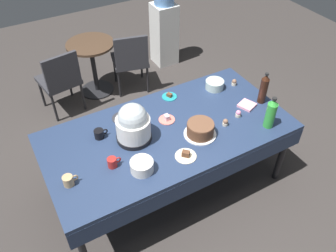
% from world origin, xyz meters
% --- Properties ---
extents(ground, '(9.00, 9.00, 0.00)m').
position_xyz_m(ground, '(0.00, 0.00, 0.00)').
color(ground, '#383330').
extents(potluck_table, '(2.20, 1.10, 0.75)m').
position_xyz_m(potluck_table, '(0.00, 0.00, 0.69)').
color(potluck_table, navy).
rests_on(potluck_table, ground).
extents(frosted_layer_cake, '(0.29, 0.29, 0.13)m').
position_xyz_m(frosted_layer_cake, '(0.22, -0.19, 0.81)').
color(frosted_layer_cake, silver).
rests_on(frosted_layer_cake, potluck_table).
extents(slow_cooker, '(0.30, 0.30, 0.36)m').
position_xyz_m(slow_cooker, '(-0.31, 0.05, 0.92)').
color(slow_cooker, black).
rests_on(slow_cooker, potluck_table).
extents(glass_salad_bowl, '(0.19, 0.19, 0.09)m').
position_xyz_m(glass_salad_bowl, '(0.72, 0.32, 0.79)').
color(glass_salad_bowl, '#B2C6BC').
rests_on(glass_salad_bowl, potluck_table).
extents(ceramic_snack_bowl, '(0.18, 0.18, 0.10)m').
position_xyz_m(ceramic_snack_bowl, '(-0.40, -0.30, 0.80)').
color(ceramic_snack_bowl, silver).
rests_on(ceramic_snack_bowl, potluck_table).
extents(dessert_plate_coral, '(0.15, 0.15, 0.06)m').
position_xyz_m(dessert_plate_coral, '(0.06, 0.13, 0.76)').
color(dessert_plate_coral, '#E07266').
rests_on(dessert_plate_coral, potluck_table).
extents(dessert_plate_teal, '(0.15, 0.15, 0.04)m').
position_xyz_m(dessert_plate_teal, '(0.25, 0.42, 0.76)').
color(dessert_plate_teal, teal).
rests_on(dessert_plate_teal, potluck_table).
extents(dessert_plate_charcoal, '(0.18, 0.18, 0.04)m').
position_xyz_m(dessert_plate_charcoal, '(-0.29, 0.35, 0.76)').
color(dessert_plate_charcoal, '#2D2D33').
rests_on(dessert_plate_charcoal, potluck_table).
extents(dessert_plate_cream, '(0.18, 0.18, 0.06)m').
position_xyz_m(dessert_plate_cream, '(-0.03, -0.35, 0.76)').
color(dessert_plate_cream, beige).
rests_on(dessert_plate_cream, potluck_table).
extents(cupcake_lemon, '(0.05, 0.05, 0.07)m').
position_xyz_m(cupcake_lemon, '(0.66, -0.15, 0.78)').
color(cupcake_lemon, beige).
rests_on(cupcake_lemon, potluck_table).
extents(cupcake_berry, '(0.05, 0.05, 0.07)m').
position_xyz_m(cupcake_berry, '(0.93, 0.27, 0.78)').
color(cupcake_berry, beige).
rests_on(cupcake_berry, potluck_table).
extents(cupcake_vanilla, '(0.05, 0.05, 0.07)m').
position_xyz_m(cupcake_vanilla, '(0.48, -0.19, 0.78)').
color(cupcake_vanilla, beige).
rests_on(cupcake_vanilla, potluck_table).
extents(soda_bottle_lime_soda, '(0.09, 0.09, 0.31)m').
position_xyz_m(soda_bottle_lime_soda, '(0.81, -0.39, 0.90)').
color(soda_bottle_lime_soda, green).
rests_on(soda_bottle_lime_soda, potluck_table).
extents(soda_bottle_cola, '(0.08, 0.08, 0.33)m').
position_xyz_m(soda_bottle_cola, '(0.99, -0.08, 0.90)').
color(soda_bottle_cola, '#33190F').
rests_on(soda_bottle_cola, potluck_table).
extents(coffee_mug_tan, '(0.12, 0.08, 0.09)m').
position_xyz_m(coffee_mug_tan, '(-0.94, -0.16, 0.79)').
color(coffee_mug_tan, tan).
rests_on(coffee_mug_tan, potluck_table).
extents(coffee_mug_red, '(0.11, 0.08, 0.08)m').
position_xyz_m(coffee_mug_red, '(-0.59, -0.15, 0.79)').
color(coffee_mug_red, '#B2231E').
rests_on(coffee_mug_red, potluck_table).
extents(coffee_mug_black, '(0.12, 0.08, 0.08)m').
position_xyz_m(coffee_mug_black, '(-0.56, 0.21, 0.79)').
color(coffee_mug_black, black).
rests_on(coffee_mug_black, potluck_table).
extents(paper_napkin_stack, '(0.18, 0.18, 0.02)m').
position_xyz_m(paper_napkin_stack, '(0.83, -0.07, 0.76)').
color(paper_napkin_stack, pink).
rests_on(paper_napkin_stack, potluck_table).
extents(maroon_chair_left, '(0.50, 0.50, 0.85)m').
position_xyz_m(maroon_chair_left, '(-0.54, 1.67, 0.49)').
color(maroon_chair_left, '#333338').
rests_on(maroon_chair_left, ground).
extents(maroon_chair_right, '(0.53, 0.53, 0.85)m').
position_xyz_m(maroon_chair_right, '(0.38, 1.67, 0.49)').
color(maroon_chair_right, '#333338').
rests_on(maroon_chair_right, ground).
extents(round_cafe_table, '(0.60, 0.60, 0.72)m').
position_xyz_m(round_cafe_table, '(-0.05, 1.89, 0.50)').
color(round_cafe_table, '#473323').
rests_on(round_cafe_table, ground).
extents(water_cooler, '(0.32, 0.32, 1.24)m').
position_xyz_m(water_cooler, '(1.12, 2.10, 0.59)').
color(water_cooler, silver).
rests_on(water_cooler, ground).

